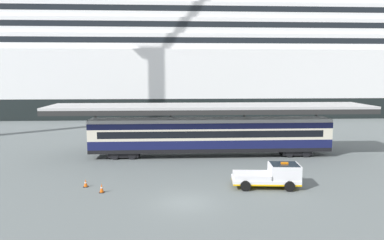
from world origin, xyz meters
TOP-DOWN VIEW (x-y plane):
  - ground_plane at (0.00, 0.00)m, footprint 400.00×400.00m
  - cruise_ship at (-4.10, 56.99)m, footprint 122.38×25.61m
  - platform_canopy at (3.18, 14.26)m, footprint 34.27×6.19m
  - train_carriage at (3.18, 13.86)m, footprint 25.59×2.81m
  - service_truck at (6.89, 3.03)m, footprint 5.36×2.60m
  - traffic_cone_near at (9.68, 4.92)m, footprint 0.36×0.36m
  - traffic_cone_mid at (-7.76, 3.87)m, footprint 0.36×0.36m
  - traffic_cone_far at (-6.23, 2.44)m, footprint 0.36×0.36m
  - quay_bollard at (6.03, 3.68)m, footprint 0.48×0.48m

SIDE VIEW (x-z plane):
  - ground_plane at x=0.00m, z-range 0.00..0.00m
  - traffic_cone_mid at x=-7.76m, z-range -0.01..0.60m
  - traffic_cone_far at x=-6.23m, z-range -0.01..0.68m
  - traffic_cone_near at x=9.68m, z-range -0.01..0.74m
  - quay_bollard at x=6.03m, z-range 0.04..1.00m
  - service_truck at x=6.89m, z-range -0.02..2.00m
  - train_carriage at x=3.18m, z-range 0.26..4.37m
  - platform_canopy at x=3.18m, z-range 2.53..8.05m
  - cruise_ship at x=-4.10m, z-range -5.63..31.88m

